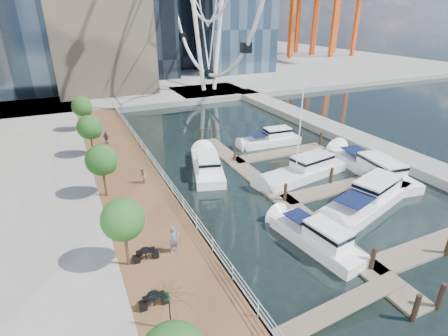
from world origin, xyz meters
name	(u,v)px	position (x,y,z in m)	size (l,w,h in m)	color
ground	(314,265)	(0.00, 0.00, 0.00)	(520.00, 520.00, 0.00)	black
boardwalk	(133,190)	(-9.00, 15.00, 0.50)	(6.00, 60.00, 1.00)	brown
seawall	(164,184)	(-6.00, 15.00, 0.50)	(0.25, 60.00, 1.00)	#595954
land_far	(105,65)	(0.00, 102.00, 0.50)	(200.00, 114.00, 1.00)	gray
breakwater	(340,133)	(20.00, 20.00, 0.50)	(4.00, 60.00, 1.00)	gray
pier	(209,92)	(14.00, 52.00, 0.50)	(14.00, 12.00, 1.00)	gray
railing	(163,174)	(-6.10, 15.00, 1.52)	(0.10, 60.00, 1.05)	white
floating_docks	(316,178)	(7.97, 9.98, 0.49)	(16.00, 34.00, 2.60)	#6D6051
street_trees	(101,160)	(-11.40, 14.00, 4.29)	(2.60, 42.60, 4.60)	#3F2B1C
cafe_tables	(172,326)	(-10.40, -2.00, 1.37)	(2.50, 13.70, 0.74)	black
yacht_foreground	(367,205)	(9.28, 4.49, 0.00)	(3.21, 12.00, 2.15)	white
pedestrian_near	(174,239)	(-8.41, 4.02, 1.98)	(0.72, 0.47, 1.96)	#545870
pedestrian_mid	(142,176)	(-8.00, 14.97, 1.76)	(0.74, 0.57, 1.51)	gray
pedestrian_far	(106,138)	(-9.54, 27.38, 1.76)	(0.89, 0.37, 1.52)	#32353F
moored_yachts	(315,183)	(7.80, 9.87, 0.00)	(20.56, 33.92, 11.50)	silver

